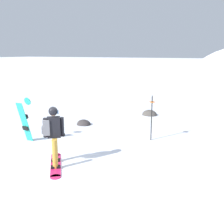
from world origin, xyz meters
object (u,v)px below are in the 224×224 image
at_px(snowboarder_main, 53,135).
at_px(rock_dark, 149,115).
at_px(piste_marker_near, 152,114).
at_px(spare_snowboard, 25,120).
at_px(rock_mid, 84,125).

bearing_deg(snowboarder_main, rock_dark, 88.10).
xyz_separation_m(snowboarder_main, piste_marker_near, (1.67, 3.45, 0.05)).
height_order(snowboarder_main, piste_marker_near, snowboarder_main).
bearing_deg(rock_dark, piste_marker_near, -69.31).
bearing_deg(rock_dark, spare_snowboard, -112.22).
relative_size(spare_snowboard, piste_marker_near, 0.95).
distance_m(snowboarder_main, rock_dark, 7.30).
xyz_separation_m(piste_marker_near, rock_mid, (-3.39, 0.63, -0.97)).
xyz_separation_m(spare_snowboard, rock_dark, (2.49, 6.09, -0.81)).
height_order(snowboarder_main, spare_snowboard, snowboarder_main).
distance_m(spare_snowboard, piste_marker_near, 4.54).
height_order(spare_snowboard, piste_marker_near, piste_marker_near).
bearing_deg(rock_mid, piste_marker_near, -10.55).
height_order(piste_marker_near, rock_mid, piste_marker_near).
relative_size(snowboarder_main, spare_snowboard, 1.07).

